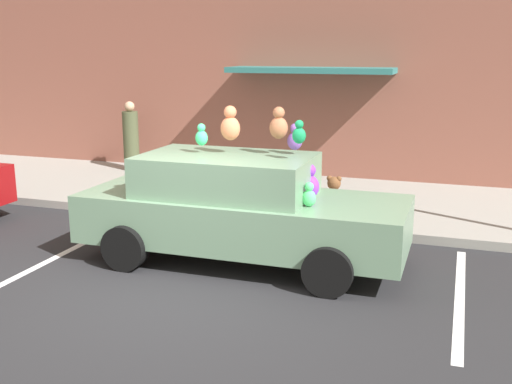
# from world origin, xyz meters

# --- Properties ---
(ground_plane) EXTENTS (60.00, 60.00, 0.00)m
(ground_plane) POSITION_xyz_m (0.00, 0.00, 0.00)
(ground_plane) COLOR #262628
(sidewalk) EXTENTS (24.00, 4.00, 0.15)m
(sidewalk) POSITION_xyz_m (0.00, 5.00, 0.07)
(sidewalk) COLOR gray
(sidewalk) RESTS_ON ground
(storefront_building) EXTENTS (24.00, 1.25, 6.40)m
(storefront_building) POSITION_xyz_m (0.00, 7.14, 3.19)
(storefront_building) COLOR brown
(storefront_building) RESTS_ON ground
(parking_stripe_front) EXTENTS (0.12, 3.60, 0.01)m
(parking_stripe_front) POSITION_xyz_m (3.39, 1.00, 0.00)
(parking_stripe_front) COLOR silver
(parking_stripe_front) RESTS_ON ground
(parking_stripe_rear) EXTENTS (0.12, 3.60, 0.01)m
(parking_stripe_rear) POSITION_xyz_m (-2.26, 1.00, 0.00)
(parking_stripe_rear) COLOR silver
(parking_stripe_rear) RESTS_ON ground
(plush_covered_car) EXTENTS (4.60, 1.88, 2.22)m
(plush_covered_car) POSITION_xyz_m (0.35, 1.34, 0.81)
(plush_covered_car) COLOR gray
(plush_covered_car) RESTS_ON ground
(teddy_bear_on_sidewalk) EXTENTS (0.34, 0.29, 0.65)m
(teddy_bear_on_sidewalk) POSITION_xyz_m (1.18, 3.95, 0.45)
(teddy_bear_on_sidewalk) COLOR brown
(teddy_bear_on_sidewalk) RESTS_ON sidewalk
(pedestrian_near_shopfront) EXTENTS (0.37, 0.37, 1.64)m
(pedestrian_near_shopfront) POSITION_xyz_m (-4.23, 6.25, 0.90)
(pedestrian_near_shopfront) COLOR #474E32
(pedestrian_near_shopfront) RESTS_ON sidewalk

